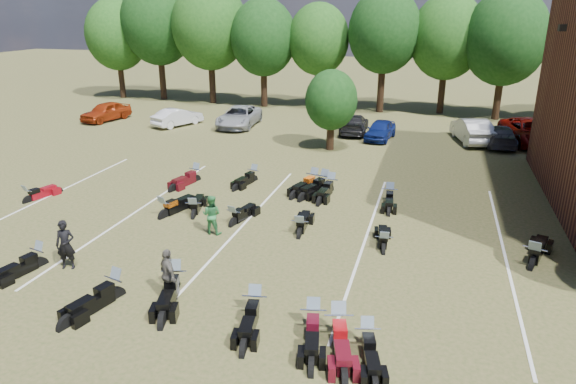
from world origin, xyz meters
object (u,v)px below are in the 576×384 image
(car_4, at_px, (380,130))
(motorcycle_0, at_px, (40,266))
(person_grey, at_px, (168,275))
(motorcycle_3, at_px, (255,315))
(motorcycle_14, at_px, (196,181))
(car_0, at_px, (106,111))
(person_black, at_px, (66,245))
(person_green, at_px, (212,215))
(motorcycle_7, at_px, (29,202))

(car_4, height_order, motorcycle_0, car_4)
(person_grey, xyz_separation_m, motorcycle_3, (2.76, -0.10, -0.84))
(person_grey, height_order, motorcycle_14, person_grey)
(car_0, bearing_deg, motorcycle_14, -29.22)
(car_4, distance_m, person_grey, 22.42)
(car_0, relative_size, car_4, 1.12)
(person_black, bearing_deg, motorcycle_3, -26.50)
(car_0, xyz_separation_m, car_4, (21.34, -0.17, -0.08))
(person_green, bearing_deg, motorcycle_7, -6.49)
(person_green, relative_size, motorcycle_7, 0.76)
(person_green, bearing_deg, car_4, -106.22)
(person_black, relative_size, motorcycle_14, 0.74)
(motorcycle_14, bearing_deg, car_4, 68.72)
(car_0, xyz_separation_m, motorcycle_0, (12.17, -21.60, -0.72))
(motorcycle_0, relative_size, motorcycle_3, 0.96)
(car_0, distance_m, motorcycle_0, 24.80)
(person_black, distance_m, motorcycle_3, 7.18)
(car_0, bearing_deg, motorcycle_7, -54.10)
(car_4, distance_m, motorcycle_3, 22.22)
(car_0, bearing_deg, car_4, 11.73)
(car_4, height_order, motorcycle_7, car_4)
(motorcycle_3, relative_size, motorcycle_7, 1.12)
(person_black, xyz_separation_m, motorcycle_7, (-5.95, 4.84, -0.87))
(car_0, height_order, motorcycle_3, car_0)
(car_0, bearing_deg, person_black, -46.11)
(person_black, height_order, motorcycle_7, person_black)
(car_4, bearing_deg, person_green, -97.34)
(person_green, xyz_separation_m, motorcycle_7, (-9.49, 0.85, -0.79))
(person_black, height_order, motorcycle_0, person_black)
(car_0, distance_m, person_black, 25.17)
(person_black, xyz_separation_m, motorcycle_0, (-1.05, -0.18, -0.87))
(car_0, bearing_deg, motorcycle_3, -35.59)
(person_green, height_order, motorcycle_14, person_green)
(motorcycle_0, relative_size, motorcycle_14, 0.95)
(person_green, xyz_separation_m, person_grey, (0.76, -4.84, 0.05))
(car_4, relative_size, motorcycle_3, 1.63)
(motorcycle_7, bearing_deg, person_black, 156.33)
(person_grey, distance_m, motorcycle_7, 11.75)
(person_black, bearing_deg, motorcycle_0, 170.79)
(person_green, relative_size, motorcycle_3, 0.68)
(motorcycle_7, bearing_deg, car_0, -50.82)
(person_grey, bearing_deg, person_green, -41.83)
(motorcycle_3, bearing_deg, person_green, 115.95)
(person_grey, height_order, motorcycle_3, person_grey)
(person_black, bearing_deg, person_grey, -30.02)
(person_grey, distance_m, motorcycle_0, 5.46)
(motorcycle_0, bearing_deg, person_grey, 5.04)
(car_4, xyz_separation_m, motorcycle_0, (-9.17, -21.42, -0.64))
(person_green, bearing_deg, person_grey, 97.59)
(motorcycle_3, xyz_separation_m, motorcycle_14, (-6.99, 10.64, 0.00))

